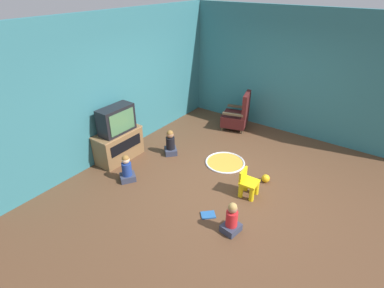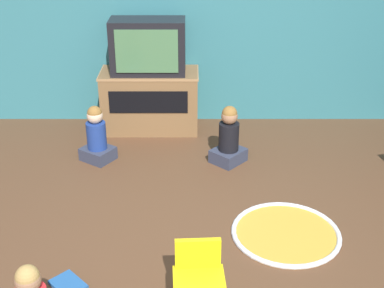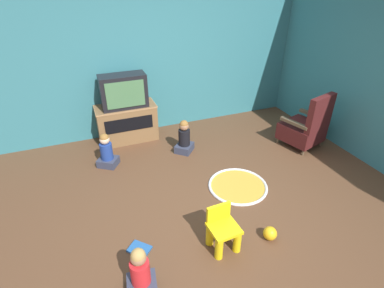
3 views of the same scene
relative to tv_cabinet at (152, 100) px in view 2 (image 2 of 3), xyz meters
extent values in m
plane|color=brown|center=(0.64, -2.23, -0.33)|extent=(30.00, 30.00, 0.00)
cube|color=brown|center=(0.00, 0.00, -0.01)|extent=(0.98, 0.45, 0.63)
cube|color=#A97C50|center=(0.00, 0.00, 0.29)|extent=(1.00, 0.46, 0.02)
cube|color=black|center=(0.00, -0.23, 0.06)|extent=(0.78, 0.01, 0.23)
cube|color=black|center=(0.00, -0.03, 0.57)|extent=(0.73, 0.33, 0.54)
cube|color=#47754C|center=(0.00, -0.20, 0.57)|extent=(0.60, 0.02, 0.42)
cylinder|color=yellow|center=(0.58, -2.64, -0.18)|extent=(0.08, 0.08, 0.29)
cube|color=yellow|center=(0.48, -2.74, -0.05)|extent=(0.32, 0.30, 0.04)
cube|color=yellow|center=(0.47, -2.61, 0.06)|extent=(0.27, 0.05, 0.20)
cylinder|color=gold|center=(1.14, -1.89, -0.32)|extent=(0.81, 0.81, 0.01)
torus|color=silver|center=(1.14, -1.89, -0.32)|extent=(0.82, 0.82, 0.04)
sphere|color=#9E7051|center=(-0.45, -2.91, 0.11)|extent=(0.14, 0.14, 0.14)
sphere|color=tan|center=(-0.45, -2.91, 0.14)|extent=(0.13, 0.13, 0.13)
cube|color=#33384C|center=(0.77, -0.74, -0.27)|extent=(0.38, 0.38, 0.12)
cylinder|color=black|center=(0.77, -0.74, -0.07)|extent=(0.19, 0.19, 0.27)
sphere|color=#9E7051|center=(0.77, -0.74, 0.13)|extent=(0.15, 0.15, 0.15)
sphere|color=olive|center=(0.77, -0.74, 0.16)|extent=(0.14, 0.14, 0.14)
cube|color=#33384C|center=(-0.45, -0.70, -0.27)|extent=(0.36, 0.35, 0.12)
cylinder|color=navy|center=(-0.45, -0.70, -0.08)|extent=(0.18, 0.18, 0.26)
sphere|color=beige|center=(-0.45, -0.70, 0.12)|extent=(0.15, 0.15, 0.15)
sphere|color=olive|center=(-0.45, -0.70, 0.15)|extent=(0.13, 0.13, 0.13)
cube|color=#235699|center=(-0.37, -2.46, -0.32)|extent=(0.28, 0.28, 0.02)
camera|label=1|loc=(-3.47, -4.37, 3.05)|focal=28.00mm
camera|label=2|loc=(0.43, -5.16, 2.05)|focal=50.00mm
camera|label=3|loc=(-0.65, -4.70, 2.28)|focal=28.00mm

